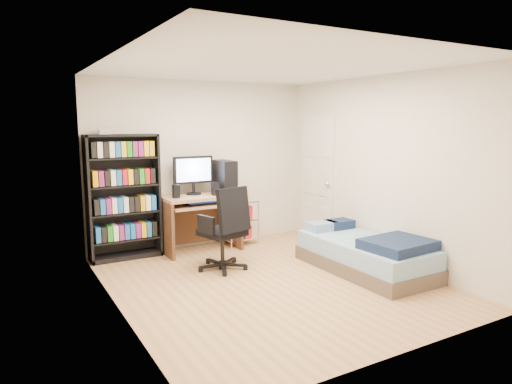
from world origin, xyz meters
TOP-DOWN VIEW (x-y plane):
  - room at (0.00, 0.00)m, footprint 3.58×4.08m
  - media_shelf at (-1.24, 1.84)m, footprint 0.97×0.32m
  - computer_desk at (-0.06, 1.71)m, footprint 1.11×0.64m
  - office_chair at (-0.25, 0.69)m, footprint 0.79×0.79m
  - wire_cart at (0.49, 1.71)m, footprint 0.56×0.42m
  - bed at (1.28, -0.26)m, footprint 0.90×1.80m
  - door at (1.72, 1.35)m, footprint 0.12×0.80m

SIDE VIEW (x-z plane):
  - bed at x=1.28m, z-range -0.03..0.48m
  - office_chair at x=-0.25m, z-range -0.20..0.89m
  - wire_cart at x=0.49m, z-range 0.13..0.97m
  - computer_desk at x=-0.06m, z-range 0.06..1.45m
  - media_shelf at x=-1.24m, z-range -0.01..1.79m
  - door at x=1.72m, z-range 0.00..2.00m
  - room at x=0.00m, z-range -0.04..2.54m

